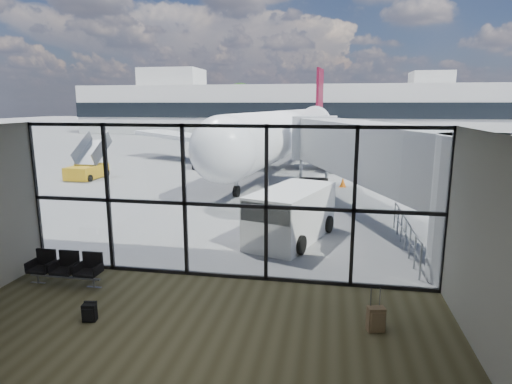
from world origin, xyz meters
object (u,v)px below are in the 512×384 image
(belt_loader, at_px, (202,160))
(backpack, at_px, (89,312))
(service_van, at_px, (290,214))
(mobile_stairs, at_px, (88,170))
(seating_row, at_px, (67,266))
(airliner, at_px, (291,132))
(suitcase, at_px, (376,319))

(belt_loader, bearing_deg, backpack, -96.08)
(service_van, xyz_separation_m, mobile_stairs, (-15.01, 11.06, -0.39))
(seating_row, relative_size, airliner, 0.06)
(service_van, relative_size, mobile_stairs, 1.35)
(seating_row, xyz_separation_m, mobile_stairs, (-9.18, 16.22, 0.07))
(mobile_stairs, bearing_deg, service_van, -35.40)
(backpack, relative_size, airliner, 0.01)
(backpack, height_order, mobile_stairs, mobile_stairs)
(suitcase, bearing_deg, airliner, 85.47)
(suitcase, height_order, airliner, airliner)
(backpack, xyz_separation_m, suitcase, (6.59, 0.69, 0.08))
(suitcase, xyz_separation_m, belt_loader, (-11.35, 23.68, 0.29))
(seating_row, bearing_deg, backpack, -46.34)
(suitcase, bearing_deg, mobile_stairs, 121.05)
(airliner, height_order, service_van, airliner)
(airliner, bearing_deg, mobile_stairs, -137.83)
(airliner, bearing_deg, seating_row, -91.59)
(airliner, relative_size, mobile_stairs, 9.76)
(airliner, height_order, belt_loader, airliner)
(belt_loader, bearing_deg, seating_row, -99.63)
(service_van, distance_m, belt_loader, 19.44)
(seating_row, relative_size, backpack, 4.55)
(seating_row, xyz_separation_m, backpack, (1.80, -1.87, -0.30))
(seating_row, xyz_separation_m, belt_loader, (-2.96, 22.50, 0.07))
(suitcase, bearing_deg, service_van, 97.76)
(suitcase, relative_size, service_van, 0.21)
(backpack, bearing_deg, suitcase, -3.82)
(backpack, relative_size, mobile_stairs, 0.13)
(backpack, relative_size, service_van, 0.10)
(airliner, bearing_deg, suitcase, -73.27)
(suitcase, distance_m, airliner, 27.06)
(airliner, distance_m, service_van, 20.40)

